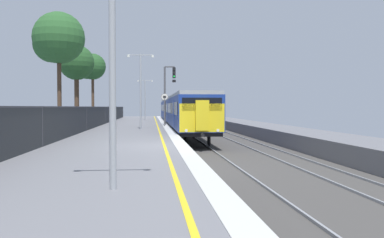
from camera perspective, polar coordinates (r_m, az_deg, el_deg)
The scene contains 11 objects.
ground at distance 18.04m, azimuth 5.69°, elevation -5.57°, with size 17.40×110.00×1.21m.
commuter_train_at_platform at distance 45.16m, azimuth -1.92°, elevation 1.19°, with size 2.83×42.69×3.81m.
signal_gantry at distance 37.60m, azimuth -3.43°, elevation 4.28°, with size 1.10×0.24×5.41m.
speed_limit_sign at distance 35.21m, azimuth -3.85°, elevation 1.91°, with size 0.59×0.08×2.83m.
platform_lamp_near at distance 8.49m, azimuth -11.09°, elevation 11.47°, with size 2.00×0.20×5.24m.
platform_lamp_mid at distance 30.88m, azimuth -7.19°, elevation 4.78°, with size 2.00×0.20×5.66m.
platform_lamp_far at distance 53.34m, azimuth -6.58°, elevation 3.24°, with size 2.00×0.20×5.22m.
platform_back_fence at distance 18.13m, azimuth -20.23°, elevation -0.87°, with size 0.07×99.00×1.70m.
background_tree_left at distance 49.70m, azimuth -13.93°, elevation 6.97°, with size 3.25×3.16×7.97m.
background_tree_centre at distance 36.10m, azimuth -15.81°, elevation 7.36°, with size 2.96×2.96×6.91m.
background_tree_right at distance 31.11m, azimuth -18.36°, elevation 10.46°, with size 3.66×3.66×8.43m.
Camera 1 is at (-0.91, -17.54, 1.67)m, focal length 38.15 mm.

